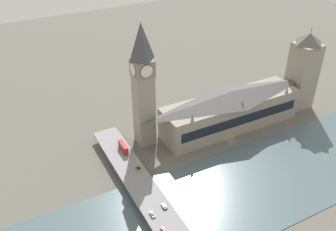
% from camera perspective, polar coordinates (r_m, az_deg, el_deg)
% --- Properties ---
extents(ground_plane, '(600.00, 600.00, 0.00)m').
position_cam_1_polar(ground_plane, '(236.42, 9.74, -3.92)').
color(ground_plane, '#605E56').
extents(river_water, '(61.58, 360.00, 0.30)m').
position_cam_1_polar(river_water, '(215.40, 15.54, -8.98)').
color(river_water, '#4C6066').
rests_on(river_water, ground_plane).
extents(parliament_hall, '(23.61, 93.04, 26.60)m').
position_cam_1_polar(parliament_hall, '(242.70, 9.54, 0.93)').
color(parliament_hall, gray).
rests_on(parliament_hall, ground_plane).
extents(clock_tower, '(11.66, 11.66, 76.18)m').
position_cam_1_polar(clock_tower, '(212.09, -3.83, 4.78)').
color(clock_tower, gray).
rests_on(clock_tower, ground_plane).
extents(victoria_tower, '(15.83, 15.83, 57.92)m').
position_cam_1_polar(victoria_tower, '(272.55, 19.84, 6.37)').
color(victoria_tower, gray).
rests_on(victoria_tower, ground_plane).
extents(road_bridge, '(155.15, 14.83, 5.70)m').
position_cam_1_polar(road_bridge, '(181.99, -1.16, -14.97)').
color(road_bridge, slate).
rests_on(road_bridge, ground_plane).
extents(double_decker_bus_mid, '(10.34, 2.50, 4.75)m').
position_cam_1_polar(double_decker_bus_mid, '(216.34, -6.83, -4.79)').
color(double_decker_bus_mid, red).
rests_on(double_decker_bus_mid, road_bridge).
extents(car_northbound_lead, '(4.49, 1.83, 1.37)m').
position_cam_1_polar(car_northbound_lead, '(173.78, -0.59, -17.13)').
color(car_northbound_lead, maroon).
rests_on(car_northbound_lead, road_bridge).
extents(car_northbound_mid, '(3.81, 1.86, 1.41)m').
position_cam_1_polar(car_northbound_mid, '(180.17, -2.39, -14.81)').
color(car_northbound_mid, silver).
rests_on(car_northbound_mid, road_bridge).
extents(car_northbound_tail, '(3.80, 1.78, 1.32)m').
position_cam_1_polar(car_northbound_tail, '(183.57, -0.61, -13.65)').
color(car_northbound_tail, black).
rests_on(car_northbound_tail, road_bridge).
extents(car_southbound_lead, '(4.52, 1.92, 1.39)m').
position_cam_1_polar(car_southbound_lead, '(203.80, -4.54, -8.09)').
color(car_southbound_lead, gold).
rests_on(car_southbound_lead, road_bridge).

